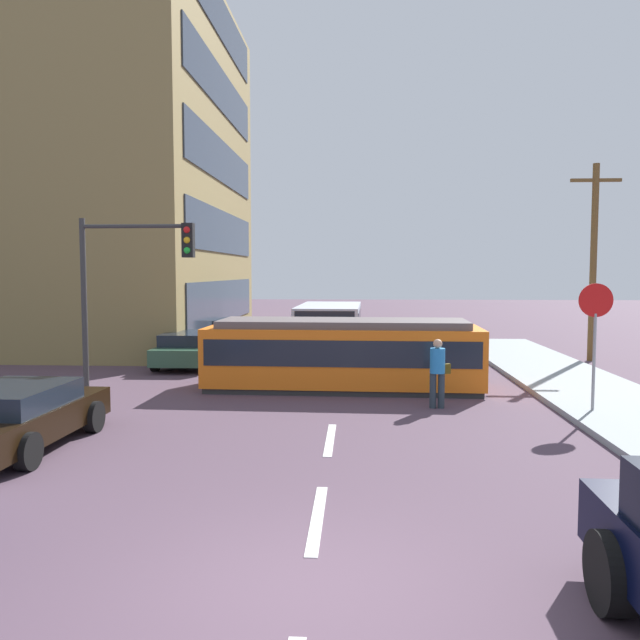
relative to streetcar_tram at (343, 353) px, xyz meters
The scene contains 15 objects.
ground_plane 1.84m from the streetcar_tram, 94.61° to the right, with size 120.00×120.00×0.00m, color #513C4C.
lane_stripe_1 9.59m from the streetcar_tram, 90.74° to the right, with size 0.16×2.40×0.01m, color silver.
lane_stripe_2 5.62m from the streetcar_tram, 91.28° to the right, with size 0.16×2.40×0.01m, color silver.
lane_stripe_3 6.08m from the streetcar_tram, 91.18° to the left, with size 0.16×2.40×0.01m, color silver.
lane_stripe_4 12.04m from the streetcar_tram, 90.59° to the left, with size 0.16×2.40×0.01m, color silver.
corner_building 19.26m from the streetcar_tram, 139.28° to the left, with size 15.60×15.73×16.00m.
streetcar_tram is the anchor object (origin of this frame).
city_bus 8.90m from the streetcar_tram, 94.91° to the left, with size 2.65×6.05×1.90m.
pedestrian_crossing 3.40m from the streetcar_tram, 46.75° to the right, with size 0.51×0.36×1.67m.
parked_sedan_mid 8.80m from the streetcar_tram, 132.11° to the right, with size 2.07×4.25×1.19m.
parked_sedan_far 6.69m from the streetcar_tram, 143.62° to the left, with size 2.04×4.23×1.19m.
parked_sedan_furthest 11.80m from the streetcar_tram, 119.68° to the left, with size 2.08×4.06×1.19m.
stop_sign 6.66m from the streetcar_tram, 28.50° to the right, with size 0.76×0.07×2.88m.
traffic_light_mast 6.14m from the streetcar_tram, 156.82° to the right, with size 2.88×0.33×4.60m.
utility_pole_mid 11.23m from the streetcar_tram, 34.23° to the left, with size 1.80×0.24×7.19m.
Camera 1 is at (0.52, -6.26, 3.27)m, focal length 35.84 mm.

